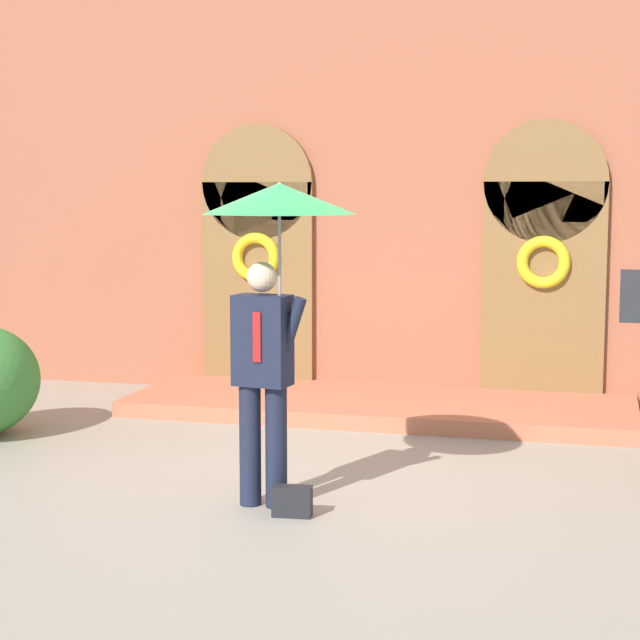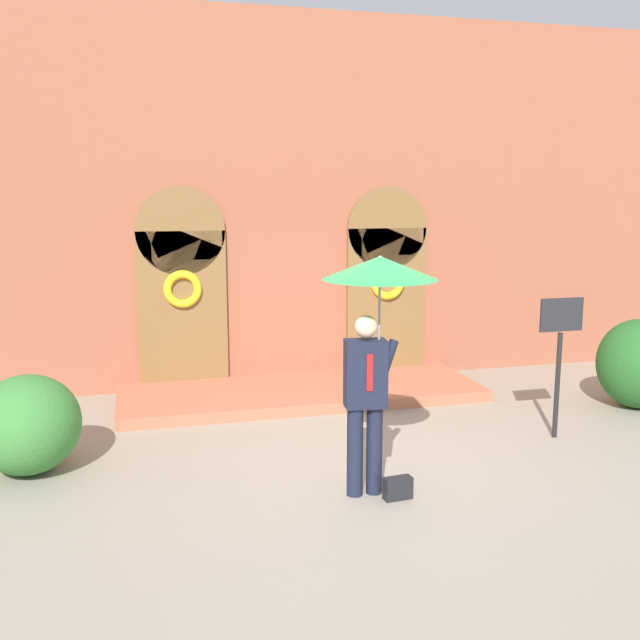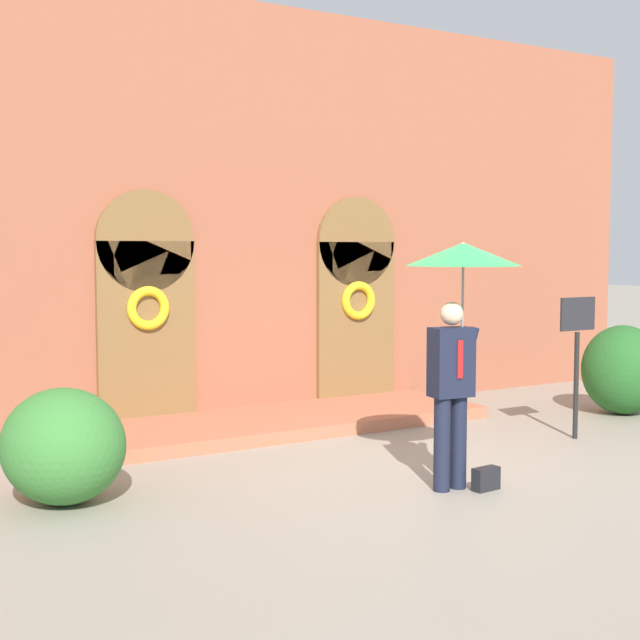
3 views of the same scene
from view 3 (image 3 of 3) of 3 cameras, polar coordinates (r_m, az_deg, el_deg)
The scene contains 7 objects.
ground_plane at distance 9.16m, azimuth 7.54°, elevation -10.01°, with size 80.00×80.00×0.00m, color gray.
building_facade at distance 12.38m, azimuth -4.52°, elevation 6.31°, with size 14.00×2.30×5.60m.
person_with_umbrella at distance 8.54m, azimuth 8.96°, elevation 1.92°, with size 1.10×1.10×2.36m.
handbag at distance 8.77m, azimuth 10.57°, elevation -9.96°, with size 0.28×0.12×0.22m, color black.
sign_post at distance 11.17m, azimuth 16.13°, elevation -1.45°, with size 0.56×0.06×1.72m.
shrub_left at distance 8.44m, azimuth -16.11°, elevation -7.74°, with size 1.10×1.25×1.05m, color #387A33.
shrub_right at distance 13.11m, azimuth 18.81°, elevation -3.03°, with size 1.11×1.14×1.24m, color #235B23.
Camera 3 is at (-5.57, -6.90, 2.30)m, focal length 50.00 mm.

